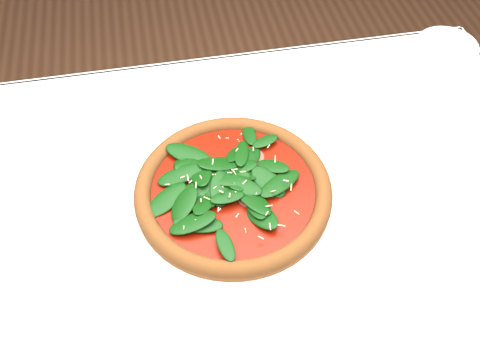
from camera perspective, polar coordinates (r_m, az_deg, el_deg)
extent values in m
cube|color=silver|center=(0.87, -1.99, -4.95)|extent=(1.20, 0.80, 0.04)
cylinder|color=#472D1C|center=(1.50, 16.92, 1.23)|extent=(0.06, 0.06, 0.71)
cube|color=silver|center=(1.20, -5.14, 8.42)|extent=(1.20, 0.01, 0.22)
cylinder|color=white|center=(0.87, -0.72, -1.84)|extent=(0.37, 0.37, 0.01)
torus|color=white|center=(0.87, -0.72, -1.67)|extent=(0.37, 0.37, 0.01)
cylinder|color=#A25827|center=(0.86, -0.72, -1.38)|extent=(0.35, 0.35, 0.01)
torus|color=#A75B26|center=(0.85, -0.73, -1.04)|extent=(0.35, 0.35, 0.03)
cylinder|color=maroon|center=(0.85, -0.73, -1.04)|extent=(0.29, 0.29, 0.00)
cylinder|color=#A44841|center=(0.85, -0.73, -0.87)|extent=(0.25, 0.25, 0.00)
ellipsoid|color=#0C3C0A|center=(0.84, -0.74, -0.43)|extent=(0.28, 0.28, 0.03)
cylinder|color=#FBE5A4|center=(0.84, -0.74, -0.16)|extent=(0.25, 0.25, 0.00)
cylinder|color=silver|center=(0.94, -20.25, -1.40)|extent=(0.07, 0.07, 0.00)
cylinder|color=silver|center=(0.90, -21.07, 0.43)|extent=(0.01, 0.01, 0.09)
ellipsoid|color=silver|center=(0.84, -22.73, 4.15)|extent=(0.08, 0.08, 0.10)
cylinder|color=white|center=(0.83, 19.95, -11.67)|extent=(0.14, 0.14, 0.01)
torus|color=white|center=(0.82, 20.01, -11.57)|extent=(0.14, 0.14, 0.01)
cylinder|color=white|center=(1.23, 21.26, 13.20)|extent=(0.13, 0.13, 0.01)
torus|color=white|center=(1.23, 21.30, 13.30)|extent=(0.13, 0.13, 0.01)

